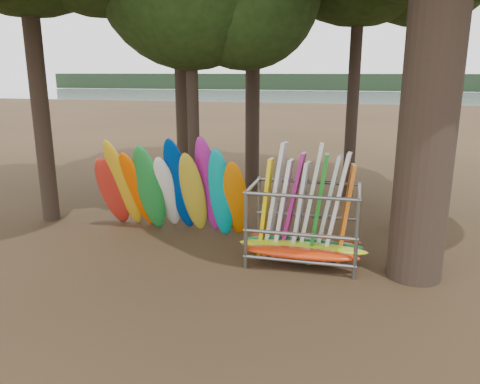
# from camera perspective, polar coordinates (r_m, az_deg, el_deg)

# --- Properties ---
(ground) EXTENTS (120.00, 120.00, 0.00)m
(ground) POSITION_cam_1_polar(r_m,az_deg,el_deg) (11.77, -4.54, -8.23)
(ground) COLOR #47331E
(ground) RESTS_ON ground
(lake) EXTENTS (160.00, 160.00, 0.00)m
(lake) POSITION_cam_1_polar(r_m,az_deg,el_deg) (70.50, 11.51, 10.51)
(lake) COLOR gray
(lake) RESTS_ON ground
(far_shore) EXTENTS (160.00, 4.00, 4.00)m
(far_shore) POSITION_cam_1_polar(r_m,az_deg,el_deg) (120.34, 12.87, 12.92)
(far_shore) COLOR black
(far_shore) RESTS_ON ground
(kayak_row) EXTENTS (4.57, 2.01, 3.03)m
(kayak_row) POSITION_cam_1_polar(r_m,az_deg,el_deg) (13.31, -8.49, 0.21)
(kayak_row) COLOR red
(kayak_row) RESTS_ON ground
(storage_rack) EXTENTS (3.12, 1.59, 2.92)m
(storage_rack) POSITION_cam_1_polar(r_m,az_deg,el_deg) (11.45, 7.74, -4.05)
(storage_rack) COLOR slate
(storage_rack) RESTS_ON ground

